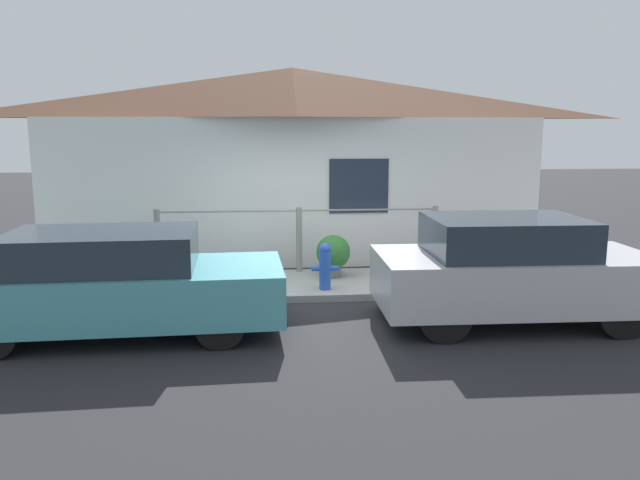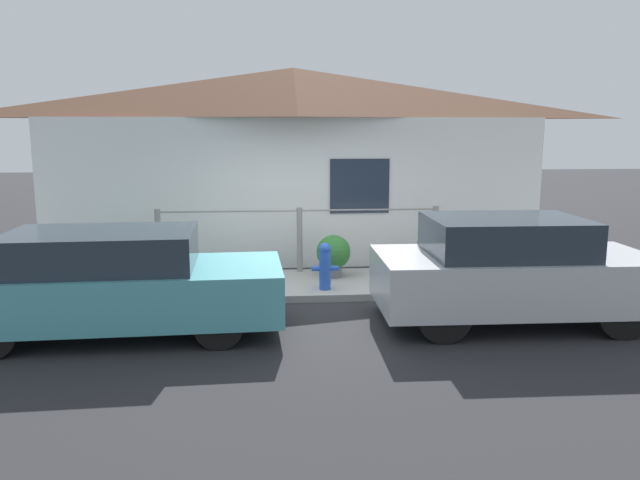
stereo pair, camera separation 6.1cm
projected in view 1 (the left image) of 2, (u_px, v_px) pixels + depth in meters
ground_plane at (306, 303)px, 9.30m from camera, size 60.00×60.00×0.00m
sidewalk at (302, 285)px, 10.17m from camera, size 24.00×1.79×0.11m
house at (293, 106)px, 12.08m from camera, size 9.68×2.23×3.74m
fence at (299, 236)px, 10.78m from camera, size 4.90×0.10×1.12m
car_left at (114, 283)px, 7.77m from camera, size 4.15×1.76×1.32m
car_right at (512, 270)px, 8.26m from camera, size 3.65×1.75×1.42m
fire_hydrant at (325, 265)px, 9.60m from camera, size 0.42×0.19×0.73m
potted_plant_near_hydrant at (333, 254)px, 10.42m from camera, size 0.57×0.57×0.71m
potted_plant_by_fence at (130, 260)px, 10.12m from camera, size 0.49×0.49×0.63m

